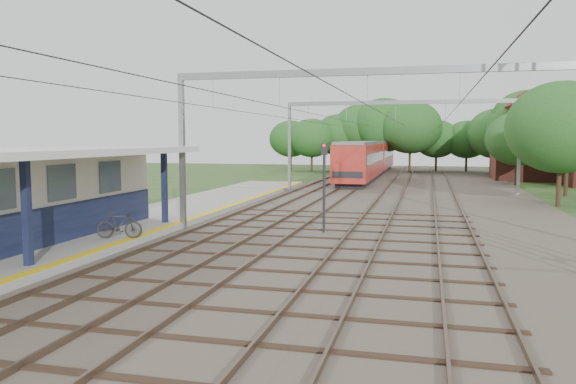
# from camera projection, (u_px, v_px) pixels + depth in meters

# --- Properties ---
(ground) EXTENTS (160.00, 160.00, 0.00)m
(ground) POSITION_uv_depth(u_px,v_px,m) (84.00, 380.00, 9.64)
(ground) COLOR #2D4C1E
(ground) RESTS_ON ground
(ballast_bed) EXTENTS (18.00, 90.00, 0.10)m
(ballast_bed) POSITION_uv_depth(u_px,v_px,m) (402.00, 200.00, 37.64)
(ballast_bed) COLOR #473D33
(ballast_bed) RESTS_ON ground
(platform) EXTENTS (5.00, 52.00, 0.35)m
(platform) POSITION_uv_depth(u_px,v_px,m) (122.00, 228.00, 24.95)
(platform) COLOR gray
(platform) RESTS_ON ground
(yellow_stripe) EXTENTS (0.45, 52.00, 0.01)m
(yellow_stripe) POSITION_uv_depth(u_px,v_px,m) (168.00, 226.00, 24.39)
(yellow_stripe) COLOR yellow
(yellow_stripe) RESTS_ON platform
(rail_tracks) EXTENTS (11.80, 88.00, 0.15)m
(rail_tracks) POSITION_uv_depth(u_px,v_px,m) (364.00, 197.00, 38.23)
(rail_tracks) COLOR brown
(rail_tracks) RESTS_ON ballast_bed
(catenary_system) EXTENTS (17.22, 88.00, 7.00)m
(catenary_system) POSITION_uv_depth(u_px,v_px,m) (389.00, 115.00, 32.72)
(catenary_system) COLOR gray
(catenary_system) RESTS_ON ground
(tree_band) EXTENTS (31.72, 30.88, 8.82)m
(tree_band) POSITION_uv_depth(u_px,v_px,m) (412.00, 132.00, 63.41)
(tree_band) COLOR #382619
(tree_band) RESTS_ON ground
(house_far) EXTENTS (8.00, 6.12, 8.66)m
(house_far) POSITION_uv_depth(u_px,v_px,m) (536.00, 148.00, 55.69)
(house_far) COLOR brown
(house_far) RESTS_ON ground
(bicycle) EXTENTS (1.81, 0.92, 1.05)m
(bicycle) POSITION_uv_depth(u_px,v_px,m) (119.00, 225.00, 21.32)
(bicycle) COLOR black
(bicycle) RESTS_ON platform
(train) EXTENTS (2.88, 35.87, 3.79)m
(train) POSITION_uv_depth(u_px,v_px,m) (370.00, 157.00, 61.61)
(train) COLOR black
(train) RESTS_ON ballast_bed
(signal_post) EXTENTS (0.28, 0.26, 3.94)m
(signal_post) POSITION_uv_depth(u_px,v_px,m) (324.00, 179.00, 24.02)
(signal_post) COLOR black
(signal_post) RESTS_ON ground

